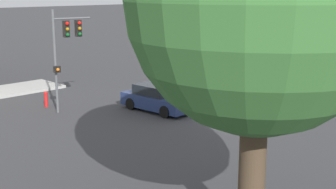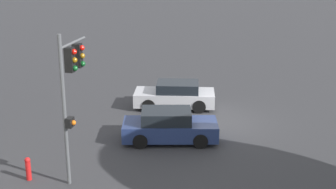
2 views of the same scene
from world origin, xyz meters
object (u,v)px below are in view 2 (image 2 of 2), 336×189
(fire_hydrant, at_px, (28,168))
(crossing_car_1, at_px, (169,126))
(traffic_signal, at_px, (71,78))
(crossing_car_0, at_px, (175,95))

(fire_hydrant, bearing_deg, crossing_car_1, -142.59)
(crossing_car_1, height_order, fire_hydrant, crossing_car_1)
(crossing_car_1, bearing_deg, fire_hydrant, -145.15)
(traffic_signal, height_order, fire_hydrant, traffic_signal)
(crossing_car_0, relative_size, fire_hydrant, 4.74)
(traffic_signal, distance_m, fire_hydrant, 3.84)
(crossing_car_1, distance_m, fire_hydrant, 6.50)
(traffic_signal, xyz_separation_m, fire_hydrant, (1.75, 0.40, -3.39))
(traffic_signal, relative_size, crossing_car_0, 1.29)
(traffic_signal, relative_size, fire_hydrant, 6.09)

